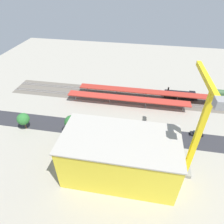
% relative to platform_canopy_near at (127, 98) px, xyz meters
% --- Properties ---
extents(ground_plane, '(203.20, 203.20, 0.00)m').
position_rel_platform_canopy_near_xyz_m(ground_plane, '(-4.72, 12.37, -3.90)').
color(ground_plane, '#9E998C').
rests_on(ground_plane, ground).
extents(rail_bed, '(127.09, 14.79, 0.01)m').
position_rel_platform_canopy_near_xyz_m(rail_bed, '(-4.72, -8.12, -3.90)').
color(rail_bed, '#665E54').
rests_on(rail_bed, ground).
extents(street_asphalt, '(127.05, 9.81, 0.01)m').
position_rel_platform_canopy_near_xyz_m(street_asphalt, '(-4.72, 18.05, -3.90)').
color(street_asphalt, '#2D2D33').
rests_on(street_asphalt, ground).
extents(track_rails, '(127.00, 8.35, 0.12)m').
position_rel_platform_canopy_near_xyz_m(track_rails, '(-4.72, -8.12, -3.72)').
color(track_rails, '#9E9EA8').
rests_on(track_rails, ground).
extents(platform_canopy_near, '(54.58, 4.60, 4.15)m').
position_rel_platform_canopy_near_xyz_m(platform_canopy_near, '(0.00, 0.00, 0.00)').
color(platform_canopy_near, '#B73328').
rests_on(platform_canopy_near, ground).
extents(platform_canopy_far, '(64.45, 4.59, 4.02)m').
position_rel_platform_canopy_near_xyz_m(platform_canopy_far, '(-8.13, -7.71, -0.11)').
color(platform_canopy_far, '#A82D23').
rests_on(platform_canopy_far, ground).
extents(locomotive, '(15.44, 3.00, 5.18)m').
position_rel_platform_canopy_near_xyz_m(locomotive, '(-24.51, -11.11, -2.04)').
color(locomotive, black).
rests_on(locomotive, ground).
extents(parked_car_0, '(4.52, 1.84, 1.54)m').
position_rel_platform_canopy_near_xyz_m(parked_car_0, '(-28.01, 14.64, -3.21)').
color(parked_car_0, black).
rests_on(parked_car_0, ground).
extents(parked_car_1, '(4.18, 1.90, 1.74)m').
position_rel_platform_canopy_near_xyz_m(parked_car_1, '(-19.66, 15.07, -3.12)').
color(parked_car_1, black).
rests_on(parked_car_1, ground).
extents(parked_car_2, '(4.02, 1.79, 1.70)m').
position_rel_platform_canopy_near_xyz_m(parked_car_2, '(-12.54, 14.86, -3.15)').
color(parked_car_2, black).
rests_on(parked_car_2, ground).
extents(parked_car_3, '(4.29, 1.84, 1.64)m').
position_rel_platform_canopy_near_xyz_m(parked_car_3, '(-3.99, 14.51, -3.17)').
color(parked_car_3, black).
rests_on(parked_car_3, ground).
extents(parked_car_4, '(4.50, 1.95, 1.81)m').
position_rel_platform_canopy_near_xyz_m(parked_car_4, '(2.90, 14.11, -3.11)').
color(parked_car_4, black).
rests_on(parked_car_4, ground).
extents(parked_car_5, '(4.57, 1.84, 1.67)m').
position_rel_platform_canopy_near_xyz_m(parked_car_5, '(11.04, 14.99, -3.16)').
color(parked_car_5, black).
rests_on(parked_car_5, ground).
extents(parked_car_6, '(4.54, 1.81, 1.75)m').
position_rel_platform_canopy_near_xyz_m(parked_car_6, '(19.57, 15.02, -3.12)').
color(parked_car_6, black).
rests_on(parked_car_6, ground).
extents(construction_building, '(32.04, 16.56, 14.05)m').
position_rel_platform_canopy_near_xyz_m(construction_building, '(-1.86, 36.07, 3.12)').
color(construction_building, yellow).
rests_on(construction_building, ground).
extents(construction_roof_slab, '(32.65, 17.17, 0.40)m').
position_rel_platform_canopy_near_xyz_m(construction_roof_slab, '(-1.86, 36.07, 10.35)').
color(construction_roof_slab, '#ADA89E').
rests_on(construction_roof_slab, construction_building).
extents(tower_crane, '(3.60, 21.76, 30.20)m').
position_rel_platform_canopy_near_xyz_m(tower_crane, '(-21.57, 31.70, 13.51)').
color(tower_crane, gray).
rests_on(tower_crane, ground).
extents(box_truck_0, '(9.58, 2.47, 3.48)m').
position_rel_platform_canopy_near_xyz_m(box_truck_0, '(5.50, 23.38, -2.21)').
color(box_truck_0, black).
rests_on(box_truck_0, ground).
extents(street_tree_0, '(6.32, 6.32, 8.98)m').
position_rel_platform_canopy_near_xyz_m(street_tree_0, '(-16.81, 23.49, 1.90)').
color(street_tree_0, brown).
rests_on(street_tree_0, ground).
extents(street_tree_1, '(5.14, 5.14, 8.24)m').
position_rel_platform_canopy_near_xyz_m(street_tree_1, '(17.96, 22.27, 1.74)').
color(street_tree_1, brown).
rests_on(street_tree_1, ground).
extents(street_tree_2, '(4.63, 4.63, 7.10)m').
position_rel_platform_canopy_near_xyz_m(street_tree_2, '(37.05, 22.80, 0.87)').
color(street_tree_2, brown).
rests_on(street_tree_2, ground).
extents(street_tree_3, '(6.18, 6.18, 8.60)m').
position_rel_platform_canopy_near_xyz_m(street_tree_3, '(11.09, 23.16, 1.60)').
color(street_tree_3, brown).
rests_on(street_tree_3, ground).
extents(traffic_light, '(0.50, 0.36, 7.40)m').
position_rel_platform_canopy_near_xyz_m(traffic_light, '(2.52, 22.26, 0.93)').
color(traffic_light, '#333333').
rests_on(traffic_light, ground).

